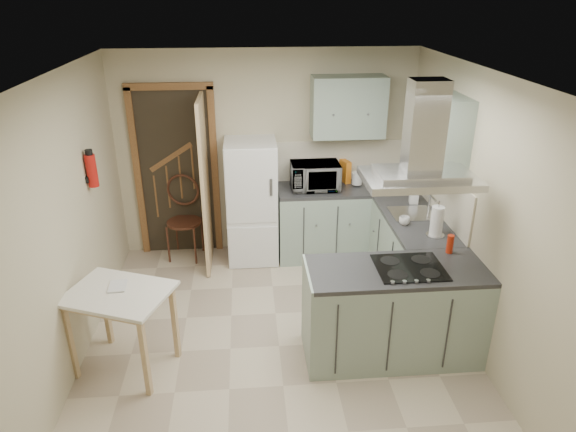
{
  "coord_description": "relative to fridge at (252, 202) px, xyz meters",
  "views": [
    {
      "loc": [
        -0.25,
        -3.94,
        3.12
      ],
      "look_at": [
        0.12,
        0.45,
        1.15
      ],
      "focal_mm": 32.0,
      "sensor_mm": 36.0,
      "label": 1
    }
  ],
  "objects": [
    {
      "name": "floor",
      "position": [
        0.2,
        -1.8,
        -0.75
      ],
      "size": [
        4.2,
        4.2,
        0.0
      ],
      "primitive_type": "plane",
      "color": "#C3B297",
      "rests_on": "ground"
    },
    {
      "name": "ceiling",
      "position": [
        0.2,
        -1.8,
        1.75
      ],
      "size": [
        4.2,
        4.2,
        0.0
      ],
      "primitive_type": "plane",
      "rotation": [
        3.14,
        0.0,
        0.0
      ],
      "color": "silver",
      "rests_on": "back_wall"
    },
    {
      "name": "back_wall",
      "position": [
        0.2,
        0.3,
        0.5
      ],
      "size": [
        3.6,
        0.0,
        3.6
      ],
      "primitive_type": "plane",
      "rotation": [
        1.57,
        0.0,
        0.0
      ],
      "color": "#BDB292",
      "rests_on": "floor"
    },
    {
      "name": "left_wall",
      "position": [
        -1.6,
        -1.8,
        0.5
      ],
      "size": [
        0.0,
        4.2,
        4.2
      ],
      "primitive_type": "plane",
      "rotation": [
        1.57,
        0.0,
        1.57
      ],
      "color": "#BDB292",
      "rests_on": "floor"
    },
    {
      "name": "right_wall",
      "position": [
        2.0,
        -1.8,
        0.5
      ],
      "size": [
        0.0,
        4.2,
        4.2
      ],
      "primitive_type": "plane",
      "rotation": [
        1.57,
        0.0,
        -1.57
      ],
      "color": "#BDB292",
      "rests_on": "floor"
    },
    {
      "name": "doorway",
      "position": [
        -0.9,
        0.27,
        0.3
      ],
      "size": [
        1.1,
        0.12,
        2.1
      ],
      "primitive_type": "cube",
      "color": "brown",
      "rests_on": "floor"
    },
    {
      "name": "fridge",
      "position": [
        0.0,
        0.0,
        0.0
      ],
      "size": [
        0.6,
        0.6,
        1.5
      ],
      "primitive_type": "cube",
      "color": "white",
      "rests_on": "floor"
    },
    {
      "name": "counter_back",
      "position": [
        0.86,
        0.0,
        -0.3
      ],
      "size": [
        1.08,
        0.6,
        0.9
      ],
      "primitive_type": "cube",
      "color": "#9EB2A0",
      "rests_on": "floor"
    },
    {
      "name": "counter_right",
      "position": [
        1.7,
        -0.68,
        -0.3
      ],
      "size": [
        0.6,
        1.95,
        0.9
      ],
      "primitive_type": "cube",
      "color": "#9EB2A0",
      "rests_on": "floor"
    },
    {
      "name": "splashback",
      "position": [
        1.16,
        0.29,
        0.4
      ],
      "size": [
        1.68,
        0.02,
        0.5
      ],
      "primitive_type": "cube",
      "color": "beige",
      "rests_on": "counter_back"
    },
    {
      "name": "wall_cabinet_back",
      "position": [
        1.15,
        0.12,
        1.1
      ],
      "size": [
        0.85,
        0.35,
        0.7
      ],
      "primitive_type": "cube",
      "color": "#9EB2A0",
      "rests_on": "back_wall"
    },
    {
      "name": "wall_cabinet_right",
      "position": [
        1.82,
        -0.95,
        1.1
      ],
      "size": [
        0.35,
        0.9,
        0.7
      ],
      "primitive_type": "cube",
      "color": "#9EB2A0",
      "rests_on": "right_wall"
    },
    {
      "name": "peninsula",
      "position": [
        1.22,
        -1.98,
        -0.3
      ],
      "size": [
        1.55,
        0.65,
        0.9
      ],
      "primitive_type": "cube",
      "color": "#9EB2A0",
      "rests_on": "floor"
    },
    {
      "name": "hob",
      "position": [
        1.32,
        -1.98,
        0.16
      ],
      "size": [
        0.58,
        0.5,
        0.01
      ],
      "primitive_type": "cube",
      "color": "black",
      "rests_on": "peninsula"
    },
    {
      "name": "extractor_hood",
      "position": [
        1.32,
        -1.98,
        0.97
      ],
      "size": [
        0.9,
        0.55,
        0.1
      ],
      "primitive_type": "cube",
      "color": "silver",
      "rests_on": "ceiling"
    },
    {
      "name": "sink",
      "position": [
        1.7,
        -0.85,
        0.16
      ],
      "size": [
        0.45,
        0.4,
        0.01
      ],
      "primitive_type": "cube",
      "color": "silver",
      "rests_on": "counter_right"
    },
    {
      "name": "fire_extinguisher",
      "position": [
        -1.54,
        -0.9,
        0.75
      ],
      "size": [
        0.1,
        0.1,
        0.32
      ],
      "primitive_type": "cylinder",
      "color": "#B2140F",
      "rests_on": "left_wall"
    },
    {
      "name": "drop_leaf_table",
      "position": [
        -1.16,
        -1.96,
        -0.36
      ],
      "size": [
        1.01,
        0.89,
        0.78
      ],
      "primitive_type": "cube",
      "rotation": [
        0.0,
        0.0,
        -0.37
      ],
      "color": "tan",
      "rests_on": "floor"
    },
    {
      "name": "bentwood_chair",
      "position": [
        -0.84,
        0.08,
        -0.28
      ],
      "size": [
        0.49,
        0.49,
        0.95
      ],
      "primitive_type": "cube",
      "rotation": [
        0.0,
        0.0,
        -0.19
      ],
      "color": "#4E251A",
      "rests_on": "floor"
    },
    {
      "name": "microwave",
      "position": [
        0.76,
        -0.01,
        0.31
      ],
      "size": [
        0.58,
        0.4,
        0.32
      ],
      "primitive_type": "imported",
      "rotation": [
        0.0,
        0.0,
        0.01
      ],
      "color": "black",
      "rests_on": "counter_back"
    },
    {
      "name": "kettle",
      "position": [
        1.29,
        0.05,
        0.24
      ],
      "size": [
        0.14,
        0.14,
        0.19
      ],
      "primitive_type": "cylinder",
      "rotation": [
        0.0,
        0.0,
        -0.14
      ],
      "color": "silver",
      "rests_on": "counter_back"
    },
    {
      "name": "cereal_box",
      "position": [
        1.17,
        0.2,
        0.29
      ],
      "size": [
        0.13,
        0.2,
        0.27
      ],
      "primitive_type": "cube",
      "rotation": [
        0.0,
        0.0,
        0.32
      ],
      "color": "orange",
      "rests_on": "counter_back"
    },
    {
      "name": "soap_bottle",
      "position": [
        1.8,
        -0.56,
        0.25
      ],
      "size": [
        0.11,
        0.11,
        0.21
      ],
      "primitive_type": "imported",
      "rotation": [
        0.0,
        0.0,
        -0.16
      ],
      "color": "silver",
      "rests_on": "counter_right"
    },
    {
      "name": "paper_towel",
      "position": [
        1.77,
        -1.38,
        0.31
      ],
      "size": [
        0.14,
        0.14,
        0.31
      ],
      "primitive_type": "cylinder",
      "rotation": [
        0.0,
        0.0,
        -0.19
      ],
      "color": "silver",
      "rests_on": "counter_right"
    },
    {
      "name": "cup",
      "position": [
        1.54,
        -1.11,
        0.19
      ],
      "size": [
        0.13,
        0.13,
        0.09
      ],
      "primitive_type": "imported",
      "rotation": [
        0.0,
        0.0,
        -0.18
      ],
      "color": "silver",
      "rests_on": "counter_right"
    },
    {
      "name": "red_bottle",
      "position": [
        1.77,
        -1.73,
        0.24
      ],
      "size": [
        0.07,
        0.07,
        0.17
      ],
      "primitive_type": "cylinder",
      "rotation": [
        0.0,
        0.0,
        0.28
      ],
      "color": "red",
      "rests_on": "peninsula"
    },
    {
      "name": "book",
      "position": [
        -1.25,
        -1.89,
        0.08
      ],
      "size": [
        0.16,
        0.21,
        0.09
      ],
      "primitive_type": "imported",
      "rotation": [
        0.0,
        0.0,
        0.07
      ],
      "color": "maroon",
      "rests_on": "drop_leaf_table"
    }
  ]
}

